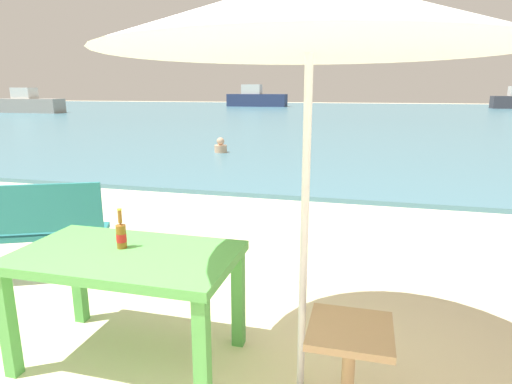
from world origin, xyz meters
TOP-DOWN VIEW (x-y plane):
  - sea_water at (0.00, 30.00)m, footprint 120.00×50.00m
  - picnic_table_green at (-0.45, 0.56)m, footprint 1.40×0.80m
  - beer_bottle_amber at (-0.51, 0.62)m, footprint 0.07×0.07m
  - patio_umbrella at (0.69, 0.54)m, footprint 2.10×2.10m
  - side_table_wood at (0.97, 0.39)m, footprint 0.44×0.44m
  - bench_teal_center at (-1.90, 1.43)m, footprint 1.24×0.83m
  - swimmer_person at (-2.88, 9.40)m, footprint 0.34×0.34m
  - boat_sailboat at (-23.46, 25.57)m, footprint 5.02×1.37m
  - boat_barge at (-10.21, 41.61)m, footprint 6.03×1.64m

SIDE VIEW (x-z plane):
  - sea_water at x=0.00m, z-range 0.00..0.08m
  - swimmer_person at x=-2.88m, z-range 0.03..0.44m
  - side_table_wood at x=0.97m, z-range 0.08..0.62m
  - bench_teal_center at x=-1.90m, z-range 0.07..1.02m
  - picnic_table_green at x=-0.45m, z-range 0.27..1.03m
  - boat_sailboat at x=-23.46m, z-range -0.18..1.65m
  - beer_bottle_amber at x=-0.51m, z-range 0.72..0.99m
  - boat_barge at x=-10.21m, z-range -0.23..1.96m
  - patio_umbrella at x=0.69m, z-range 0.97..3.27m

